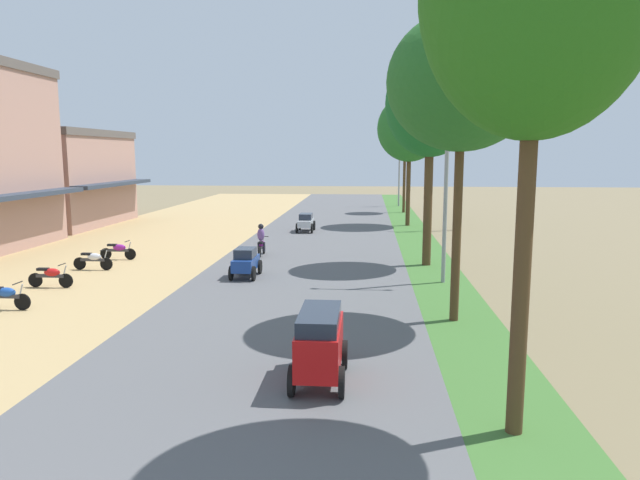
# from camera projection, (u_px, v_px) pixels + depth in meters

# --- Properties ---
(shophouse_far) EXTENTS (9.27, 10.77, 6.90)m
(shophouse_far) POSITION_uv_depth(u_px,v_px,m) (54.00, 178.00, 41.70)
(shophouse_far) COLOR tan
(shophouse_far) RESTS_ON ground
(parked_motorbike_third) EXTENTS (1.80, 0.54, 0.94)m
(parked_motorbike_third) POSITION_uv_depth(u_px,v_px,m) (5.00, 295.00, 19.17)
(parked_motorbike_third) COLOR black
(parked_motorbike_third) RESTS_ON dirt_shoulder
(parked_motorbike_fourth) EXTENTS (1.80, 0.54, 0.94)m
(parked_motorbike_fourth) POSITION_uv_depth(u_px,v_px,m) (51.00, 275.00, 22.37)
(parked_motorbike_fourth) COLOR black
(parked_motorbike_fourth) RESTS_ON dirt_shoulder
(parked_motorbike_fifth) EXTENTS (1.80, 0.54, 0.94)m
(parked_motorbike_fifth) POSITION_uv_depth(u_px,v_px,m) (93.00, 259.00, 25.76)
(parked_motorbike_fifth) COLOR black
(parked_motorbike_fifth) RESTS_ON dirt_shoulder
(parked_motorbike_sixth) EXTENTS (1.80, 0.54, 0.94)m
(parked_motorbike_sixth) POSITION_uv_depth(u_px,v_px,m) (118.00, 250.00, 28.30)
(parked_motorbike_sixth) COLOR black
(parked_motorbike_sixth) RESTS_ON dirt_shoulder
(median_tree_second) EXTENTS (4.46, 4.46, 9.32)m
(median_tree_second) POSITION_uv_depth(u_px,v_px,m) (462.00, 82.00, 16.97)
(median_tree_second) COLOR #4C351E
(median_tree_second) RESTS_ON median_strip
(median_tree_third) EXTENTS (4.08, 4.08, 9.80)m
(median_tree_third) POSITION_uv_depth(u_px,v_px,m) (431.00, 105.00, 25.93)
(median_tree_third) COLOR #4C351E
(median_tree_third) RESTS_ON median_strip
(median_tree_fourth) EXTENTS (4.59, 4.59, 9.29)m
(median_tree_fourth) POSITION_uv_depth(u_px,v_px,m) (410.00, 129.00, 40.82)
(median_tree_fourth) COLOR #4C351E
(median_tree_fourth) RESTS_ON median_strip
(median_tree_fifth) EXTENTS (2.91, 2.91, 8.29)m
(median_tree_fifth) POSITION_uv_depth(u_px,v_px,m) (405.00, 136.00, 50.17)
(median_tree_fifth) COLOR #4C351E
(median_tree_fifth) RESTS_ON median_strip
(streetlamp_near) EXTENTS (3.16, 0.20, 7.29)m
(streetlamp_near) POSITION_uv_depth(u_px,v_px,m) (446.00, 177.00, 22.73)
(streetlamp_near) COLOR gray
(streetlamp_near) RESTS_ON median_strip
(streetlamp_mid) EXTENTS (3.16, 0.20, 7.28)m
(streetlamp_mid) POSITION_uv_depth(u_px,v_px,m) (399.00, 163.00, 56.81)
(streetlamp_mid) COLOR gray
(streetlamp_mid) RESTS_ON median_strip
(utility_pole_near) EXTENTS (1.80, 0.20, 8.05)m
(utility_pole_near) POSITION_uv_depth(u_px,v_px,m) (459.00, 169.00, 39.08)
(utility_pole_near) COLOR brown
(utility_pole_near) RESTS_ON ground
(car_van_red) EXTENTS (1.19, 2.41, 1.67)m
(car_van_red) POSITION_uv_depth(u_px,v_px,m) (320.00, 341.00, 13.00)
(car_van_red) COLOR red
(car_van_red) RESTS_ON road_strip
(car_hatchback_blue) EXTENTS (1.04, 2.00, 1.23)m
(car_hatchback_blue) POSITION_uv_depth(u_px,v_px,m) (246.00, 261.00, 24.16)
(car_hatchback_blue) COLOR navy
(car_hatchback_blue) RESTS_ON road_strip
(car_sedan_silver) EXTENTS (1.10, 2.26, 1.19)m
(car_sedan_silver) POSITION_uv_depth(u_px,v_px,m) (306.00, 222.00, 38.40)
(car_sedan_silver) COLOR #B7BCC1
(car_sedan_silver) RESTS_ON road_strip
(motorbike_ahead_second) EXTENTS (0.54, 1.80, 1.66)m
(motorbike_ahead_second) POSITION_uv_depth(u_px,v_px,m) (261.00, 241.00, 29.11)
(motorbike_ahead_second) COLOR black
(motorbike_ahead_second) RESTS_ON road_strip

